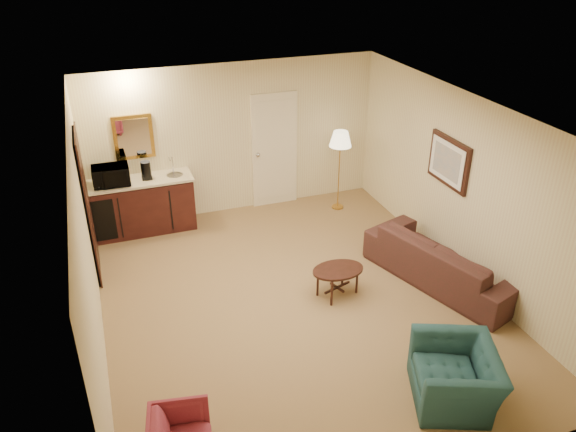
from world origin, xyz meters
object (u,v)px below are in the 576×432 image
Objects in this scene: wetbar_cabinet at (144,205)px; floor_lamp at (339,170)px; coffee_maker at (146,170)px; teal_armchair at (457,368)px; coffee_table at (337,282)px; waste_bin at (186,217)px; sofa at (445,254)px; microwave at (111,174)px.

floor_lamp is (3.35, -0.32, 0.26)m from wetbar_cabinet.
floor_lamp is 4.90× the size of coffee_maker.
coffee_table is at bearing -148.09° from teal_armchair.
wetbar_cabinet reaches higher than waste_bin.
sofa is 4.28m from waste_bin.
floor_lamp is at bearing 4.23° from coffee_maker.
wetbar_cabinet is 5.58m from teal_armchair.
waste_bin is at bearing 120.83° from coffee_table.
waste_bin is at bearing -135.94° from teal_armchair.
sofa reaches higher than coffee_table.
teal_armchair is at bearing -53.07° from coffee_maker.
sofa is 4.14× the size of microwave.
teal_armchair is 0.66× the size of floor_lamp.
teal_armchair is (2.64, -4.92, -0.04)m from wetbar_cabinet.
teal_armchair is at bearing 131.16° from sofa.
waste_bin is at bearing 0.09° from microwave.
floor_lamp reaches higher than teal_armchair.
coffee_table is at bearing -42.30° from coffee_maker.
coffee_table is (-0.39, 2.17, -0.21)m from teal_armchair.
teal_armchair reaches higher than coffee_table.
teal_armchair is at bearing -98.80° from floor_lamp.
floor_lamp is 3.28m from coffee_maker.
sofa is 3.22× the size of coffee_table.
coffee_maker reaches higher than sofa.
coffee_maker is (0.11, -0.01, 0.61)m from wetbar_cabinet.
sofa is 5.18m from microwave.
sofa is 2.69m from floor_lamp.
floor_lamp reaches higher than microwave.
coffee_maker is at bearing 5.27° from microwave.
coffee_maker is at bearing 173.98° from waste_bin.
waste_bin is 1.09× the size of coffee_maker.
coffee_maker reaches higher than wetbar_cabinet.
sofa is at bearing -7.62° from coffee_table.
floor_lamp is (1.10, 2.43, 0.52)m from coffee_table.
microwave reaches higher than wetbar_cabinet.
coffee_maker reaches higher than teal_armchair.
floor_lamp is 2.59× the size of microwave.
wetbar_cabinet is 2.29× the size of coffee_table.
floor_lamp is at bearing 65.65° from coffee_table.
sofa is at bearing -42.52° from waste_bin.
sofa is 1.58m from coffee_table.
microwave is at bearing 175.98° from floor_lamp.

